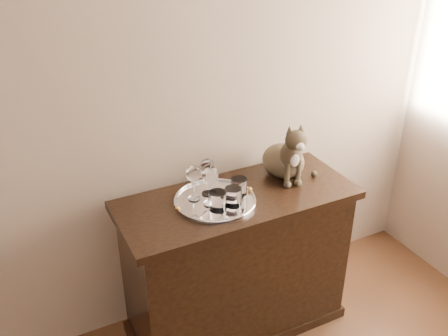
{
  "coord_description": "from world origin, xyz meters",
  "views": [
    {
      "loc": [
        -0.41,
        0.09,
        2.14
      ],
      "look_at": [
        0.53,
        1.95,
        1.02
      ],
      "focal_mm": 40.0,
      "sensor_mm": 36.0,
      "label": 1
    }
  ],
  "objects_px": {
    "wine_glass_b": "(208,177)",
    "sideboard": "(236,264)",
    "tumbler_c": "(239,187)",
    "wine_glass_a": "(194,182)",
    "tumbler_b": "(218,201)",
    "cat": "(284,146)",
    "wine_glass_d": "(210,185)",
    "tumbler_a": "(233,197)",
    "tray": "(215,201)"
  },
  "relations": [
    {
      "from": "wine_glass_b",
      "to": "sideboard",
      "type": "bearing_deg",
      "value": -31.18
    },
    {
      "from": "sideboard",
      "to": "tumbler_c",
      "type": "bearing_deg",
      "value": -21.21
    },
    {
      "from": "wine_glass_a",
      "to": "tumbler_b",
      "type": "xyz_separation_m",
      "value": [
        0.06,
        -0.13,
        -0.05
      ]
    },
    {
      "from": "tumbler_c",
      "to": "cat",
      "type": "relative_size",
      "value": 0.27
    },
    {
      "from": "wine_glass_a",
      "to": "wine_glass_d",
      "type": "height_order",
      "value": "wine_glass_d"
    },
    {
      "from": "tumbler_a",
      "to": "tumbler_c",
      "type": "xyz_separation_m",
      "value": [
        0.07,
        0.07,
        -0.0
      ]
    },
    {
      "from": "wine_glass_d",
      "to": "cat",
      "type": "relative_size",
      "value": 0.63
    },
    {
      "from": "tumbler_b",
      "to": "tumbler_c",
      "type": "relative_size",
      "value": 1.04
    },
    {
      "from": "wine_glass_b",
      "to": "wine_glass_d",
      "type": "height_order",
      "value": "wine_glass_d"
    },
    {
      "from": "sideboard",
      "to": "tumbler_c",
      "type": "distance_m",
      "value": 0.48
    },
    {
      "from": "wine_glass_b",
      "to": "tumbler_b",
      "type": "xyz_separation_m",
      "value": [
        -0.02,
        -0.15,
        -0.05
      ]
    },
    {
      "from": "wine_glass_b",
      "to": "tumbler_b",
      "type": "distance_m",
      "value": 0.16
    },
    {
      "from": "cat",
      "to": "tray",
      "type": "bearing_deg",
      "value": -161.01
    },
    {
      "from": "wine_glass_b",
      "to": "wine_glass_d",
      "type": "relative_size",
      "value": 0.93
    },
    {
      "from": "sideboard",
      "to": "tumbler_b",
      "type": "bearing_deg",
      "value": -153.5
    },
    {
      "from": "tray",
      "to": "tumbler_c",
      "type": "xyz_separation_m",
      "value": [
        0.13,
        -0.01,
        0.05
      ]
    },
    {
      "from": "wine_glass_a",
      "to": "wine_glass_d",
      "type": "relative_size",
      "value": 0.9
    },
    {
      "from": "tray",
      "to": "wine_glass_a",
      "type": "bearing_deg",
      "value": 146.35
    },
    {
      "from": "sideboard",
      "to": "wine_glass_d",
      "type": "height_order",
      "value": "wine_glass_d"
    },
    {
      "from": "tumbler_a",
      "to": "wine_glass_b",
      "type": "bearing_deg",
      "value": 113.8
    },
    {
      "from": "tumbler_c",
      "to": "cat",
      "type": "xyz_separation_m",
      "value": [
        0.31,
        0.09,
        0.11
      ]
    },
    {
      "from": "wine_glass_d",
      "to": "tumbler_a",
      "type": "height_order",
      "value": "wine_glass_d"
    },
    {
      "from": "tumbler_a",
      "to": "sideboard",
      "type": "bearing_deg",
      "value": 48.9
    },
    {
      "from": "wine_glass_d",
      "to": "tumbler_b",
      "type": "relative_size",
      "value": 2.22
    },
    {
      "from": "wine_glass_b",
      "to": "tumbler_c",
      "type": "relative_size",
      "value": 2.14
    },
    {
      "from": "tumbler_a",
      "to": "cat",
      "type": "bearing_deg",
      "value": 22.79
    },
    {
      "from": "sideboard",
      "to": "tumbler_b",
      "type": "xyz_separation_m",
      "value": [
        -0.14,
        -0.07,
        0.48
      ]
    },
    {
      "from": "wine_glass_d",
      "to": "cat",
      "type": "xyz_separation_m",
      "value": [
        0.47,
        0.1,
        0.05
      ]
    },
    {
      "from": "tumbler_a",
      "to": "tumbler_c",
      "type": "height_order",
      "value": "same"
    },
    {
      "from": "tray",
      "to": "wine_glass_b",
      "type": "bearing_deg",
      "value": 94.72
    },
    {
      "from": "tumbler_b",
      "to": "sideboard",
      "type": "bearing_deg",
      "value": 26.5
    },
    {
      "from": "wine_glass_a",
      "to": "wine_glass_d",
      "type": "distance_m",
      "value": 0.09
    },
    {
      "from": "wine_glass_a",
      "to": "tumbler_c",
      "type": "distance_m",
      "value": 0.23
    },
    {
      "from": "tray",
      "to": "cat",
      "type": "bearing_deg",
      "value": 10.88
    },
    {
      "from": "tumbler_b",
      "to": "tumbler_c",
      "type": "xyz_separation_m",
      "value": [
        0.15,
        0.07,
        -0.0
      ]
    },
    {
      "from": "cat",
      "to": "sideboard",
      "type": "bearing_deg",
      "value": -156.2
    },
    {
      "from": "wine_glass_b",
      "to": "cat",
      "type": "relative_size",
      "value": 0.59
    },
    {
      "from": "sideboard",
      "to": "tumbler_a",
      "type": "bearing_deg",
      "value": -131.1
    },
    {
      "from": "wine_glass_b",
      "to": "tumbler_a",
      "type": "relative_size",
      "value": 2.14
    },
    {
      "from": "wine_glass_d",
      "to": "wine_glass_b",
      "type": "bearing_deg",
      "value": 72.21
    },
    {
      "from": "sideboard",
      "to": "tumbler_b",
      "type": "relative_size",
      "value": 12.79
    },
    {
      "from": "tray",
      "to": "wine_glass_d",
      "type": "xyz_separation_m",
      "value": [
        -0.03,
        -0.02,
        0.11
      ]
    },
    {
      "from": "tray",
      "to": "wine_glass_a",
      "type": "distance_m",
      "value": 0.14
    },
    {
      "from": "cat",
      "to": "wine_glass_d",
      "type": "bearing_deg",
      "value": -159.52
    },
    {
      "from": "tumbler_c",
      "to": "tumbler_a",
      "type": "bearing_deg",
      "value": -134.4
    },
    {
      "from": "wine_glass_b",
      "to": "tumbler_c",
      "type": "xyz_separation_m",
      "value": [
        0.13,
        -0.08,
        -0.05
      ]
    },
    {
      "from": "tumbler_a",
      "to": "tumbler_c",
      "type": "relative_size",
      "value": 1.0
    },
    {
      "from": "tray",
      "to": "tumbler_c",
      "type": "distance_m",
      "value": 0.14
    },
    {
      "from": "tumbler_b",
      "to": "cat",
      "type": "distance_m",
      "value": 0.5
    },
    {
      "from": "wine_glass_b",
      "to": "tumbler_b",
      "type": "height_order",
      "value": "wine_glass_b"
    }
  ]
}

